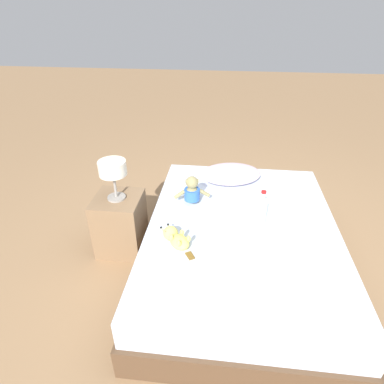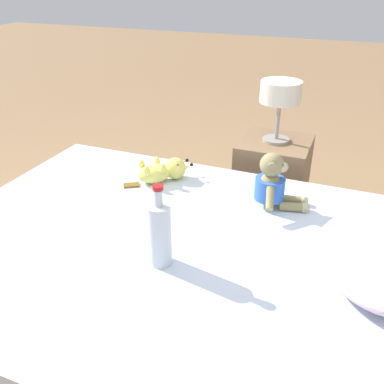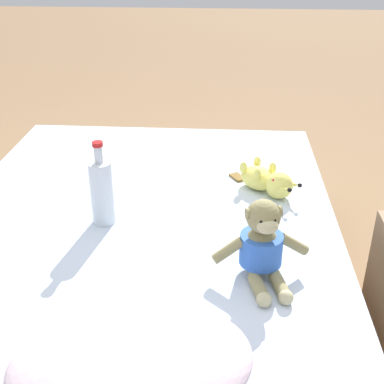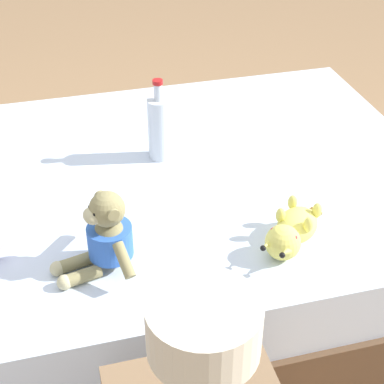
% 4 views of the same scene
% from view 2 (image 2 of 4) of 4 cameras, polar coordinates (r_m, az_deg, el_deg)
% --- Properties ---
extents(ground_plane, '(16.00, 16.00, 0.00)m').
position_cam_2_polar(ground_plane, '(1.82, -2.00, -17.92)').
color(ground_plane, '#93704C').
extents(bed, '(1.38, 1.86, 0.43)m').
position_cam_2_polar(bed, '(1.67, -2.12, -12.94)').
color(bed, brown).
rests_on(bed, ground_plane).
extents(pillow, '(0.61, 0.50, 0.11)m').
position_cam_2_polar(pillow, '(1.50, 23.71, -8.11)').
color(pillow, silver).
rests_on(pillow, bed).
extents(plush_monkey, '(0.29, 0.24, 0.24)m').
position_cam_2_polar(plush_monkey, '(1.75, 10.75, 0.93)').
color(plush_monkey, '#8E8456').
rests_on(plush_monkey, bed).
extents(plush_yellow_creature, '(0.27, 0.27, 0.10)m').
position_cam_2_polar(plush_yellow_creature, '(1.96, -3.89, 2.85)').
color(plush_yellow_creature, '#EAE066').
rests_on(plush_yellow_creature, bed).
extents(glass_bottle, '(0.08, 0.08, 0.29)m').
position_cam_2_polar(glass_bottle, '(1.39, -4.18, -5.57)').
color(glass_bottle, silver).
rests_on(glass_bottle, bed).
extents(nightstand, '(0.36, 0.36, 0.49)m').
position_cam_2_polar(nightstand, '(2.40, 10.64, 1.30)').
color(nightstand, '#846647').
rests_on(nightstand, ground_plane).
extents(bedside_lamp, '(0.21, 0.21, 0.32)m').
position_cam_2_polar(bedside_lamp, '(2.23, 11.77, 12.59)').
color(bedside_lamp, gray).
rests_on(bedside_lamp, nightstand).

